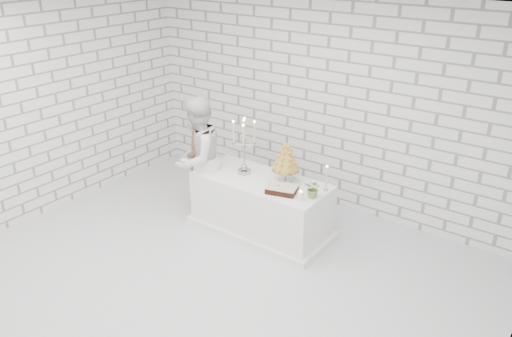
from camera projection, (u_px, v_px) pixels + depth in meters
The scene contains 13 objects.
ground at pixel (212, 279), 5.94m from camera, with size 6.00×5.00×0.01m, color silver.
ceiling at pixel (201, 11), 4.71m from camera, with size 6.00×5.00×0.01m, color white.
wall_back at pixel (325, 104), 7.16m from camera, with size 6.00×0.01×3.00m, color white.
wall_left at pixel (40, 109), 6.94m from camera, with size 0.01×5.00×3.00m, color white.
cake_table at pixel (261, 205), 6.81m from camera, with size 1.80×0.80×0.75m, color white.
groom at pixel (199, 161), 7.23m from camera, with size 0.54×0.36×1.49m, color brown.
bride at pixel (197, 159), 6.96m from camera, with size 0.85×0.66×1.75m, color silver.
candelabra at pixel (244, 147), 6.68m from camera, with size 0.31×0.31×0.76m, color #9696A0, non-canonical shape.
croquembouche at pixel (286, 162), 6.48m from camera, with size 0.36×0.36×0.55m, color olive, non-canonical shape.
chocolate_cake at pixel (282, 189), 6.30m from camera, with size 0.36×0.26×0.08m, color black.
pillar_candle at pixel (301, 196), 6.09m from camera, with size 0.08×0.08×0.12m, color white.
extra_taper at pixel (326, 179), 6.29m from camera, with size 0.06×0.06×0.32m, color beige.
flowers at pixel (313, 189), 6.15m from camera, with size 0.21×0.18×0.23m, color #3B6F30.
Camera 1 is at (3.30, -3.64, 3.61)m, focal length 35.99 mm.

